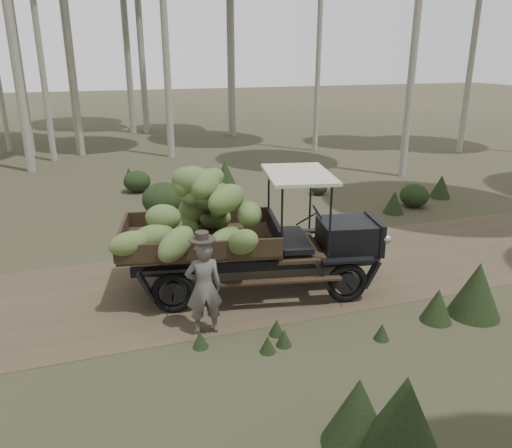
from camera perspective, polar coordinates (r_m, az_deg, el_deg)
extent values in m
plane|color=#473D2B|center=(10.52, -10.02, -7.58)|extent=(120.00, 120.00, 0.00)
cube|color=brown|center=(10.51, -10.02, -7.56)|extent=(70.00, 4.00, 0.01)
cube|color=black|center=(10.49, 10.28, -1.25)|extent=(1.26, 1.22, 0.59)
cube|color=black|center=(10.68, 13.32, -1.09)|extent=(0.32, 1.08, 0.67)
cube|color=black|center=(10.11, 2.12, -1.07)|extent=(0.38, 1.50, 0.59)
cube|color=#38281C|center=(10.03, -6.44, -2.02)|extent=(3.34, 2.49, 0.09)
cube|color=#38281C|center=(10.88, -6.58, 0.76)|extent=(2.98, 0.65, 0.35)
cube|color=#38281C|center=(9.05, -6.35, -3.06)|extent=(2.98, 0.65, 0.35)
cube|color=#38281C|center=(10.06, -15.10, -1.32)|extent=(0.44, 1.92, 0.35)
cube|color=beige|center=(9.85, 4.88, 5.67)|extent=(1.57, 2.04, 0.06)
cube|color=black|center=(10.63, -0.28, -3.03)|extent=(4.89, 1.07, 0.19)
cube|color=black|center=(9.88, 0.30, -4.80)|extent=(4.89, 1.07, 0.19)
torus|color=black|center=(11.44, 7.79, -2.96)|extent=(0.83, 0.30, 0.82)
torus|color=black|center=(9.93, 10.33, -6.64)|extent=(0.83, 0.30, 0.82)
torus|color=black|center=(11.09, -9.20, -3.77)|extent=(0.83, 0.30, 0.82)
torus|color=black|center=(9.52, -9.45, -7.77)|extent=(0.83, 0.30, 0.82)
sphere|color=beige|center=(11.12, 12.91, 0.04)|extent=(0.19, 0.19, 0.19)
sphere|color=beige|center=(10.27, 14.72, -1.71)|extent=(0.19, 0.19, 0.19)
ellipsoid|color=#5C753D|center=(9.48, -13.25, -2.17)|extent=(0.81, 0.59, 0.42)
ellipsoid|color=#5C753D|center=(10.08, -7.44, 1.66)|extent=(0.91, 0.98, 0.71)
ellipsoid|color=#5C753D|center=(10.09, -4.26, 3.55)|extent=(0.68, 0.82, 0.42)
ellipsoid|color=#5C753D|center=(9.79, -8.00, 4.69)|extent=(0.77, 0.98, 0.70)
ellipsoid|color=#5C753D|center=(10.62, -4.68, 0.66)|extent=(0.90, 0.91, 0.60)
ellipsoid|color=#5C753D|center=(9.49, -10.55, 0.76)|extent=(0.79, 0.66, 0.52)
ellipsoid|color=#5C753D|center=(9.48, -3.42, 2.87)|extent=(1.06, 0.92, 0.67)
ellipsoid|color=#5C753D|center=(9.78, -7.22, 5.13)|extent=(0.81, 0.69, 0.54)
ellipsoid|color=#5C753D|center=(9.99, -8.62, -0.28)|extent=(1.02, 0.78, 0.79)
ellipsoid|color=#5C753D|center=(9.56, -0.79, 1.11)|extent=(0.61, 0.76, 0.53)
ellipsoid|color=#5C753D|center=(9.84, -7.62, 3.70)|extent=(0.52, 0.94, 0.56)
ellipsoid|color=#5C753D|center=(9.69, -5.32, 5.03)|extent=(0.86, 0.73, 0.57)
ellipsoid|color=#5C753D|center=(9.40, -3.39, -1.77)|extent=(0.99, 0.80, 0.49)
ellipsoid|color=#5C753D|center=(10.10, -4.08, 2.23)|extent=(0.80, 0.94, 0.64)
ellipsoid|color=#5C753D|center=(9.90, -6.13, 3.34)|extent=(1.06, 0.81, 0.80)
ellipsoid|color=#5C753D|center=(9.60, -5.78, 4.55)|extent=(0.95, 1.06, 0.69)
ellipsoid|color=#5C753D|center=(9.21, -14.28, -2.20)|extent=(0.83, 0.52, 0.53)
ellipsoid|color=#5C753D|center=(10.39, -6.35, 2.44)|extent=(0.93, 0.91, 0.59)
ellipsoid|color=#5C753D|center=(9.63, -5.53, 3.50)|extent=(0.96, 0.74, 0.62)
ellipsoid|color=#5C753D|center=(9.64, -7.67, 4.97)|extent=(0.91, 0.91, 0.56)
ellipsoid|color=#5C753D|center=(9.40, -11.74, -1.63)|extent=(1.02, 0.66, 0.70)
ellipsoid|color=#5C753D|center=(8.95, -9.15, -2.27)|extent=(1.05, 0.87, 0.82)
ellipsoid|color=#5C753D|center=(8.98, -1.56, -2.08)|extent=(0.77, 0.99, 0.75)
imported|color=#5A5853|center=(8.61, -5.98, -7.25)|extent=(0.66, 0.46, 1.72)
cylinder|color=#352D25|center=(8.26, -6.19, -1.74)|extent=(0.49, 0.49, 0.02)
cylinder|color=#352D25|center=(8.24, -6.20, -1.37)|extent=(0.25, 0.25, 0.14)
ellipsoid|color=#233319|center=(17.37, 7.22, 4.10)|extent=(0.57, 0.57, 0.45)
cone|color=#233319|center=(18.72, -3.56, 5.93)|extent=(0.78, 0.78, 0.86)
cone|color=#233319|center=(17.95, 20.38, 4.05)|extent=(0.70, 0.70, 0.78)
cone|color=#233319|center=(15.74, 15.50, 2.42)|extent=(0.63, 0.63, 0.70)
ellipsoid|color=#233319|center=(18.03, -13.44, 4.79)|extent=(0.94, 0.94, 0.75)
cone|color=#233319|center=(15.98, -9.79, 2.70)|extent=(0.44, 0.44, 0.48)
cone|color=#233319|center=(19.97, -14.32, 5.61)|extent=(0.41, 0.41, 0.46)
cone|color=#233319|center=(10.11, 23.93, -6.83)|extent=(0.95, 0.95, 1.06)
cone|color=#233319|center=(6.42, 16.44, -20.86)|extent=(1.12, 1.12, 1.24)
cone|color=#233319|center=(6.65, 11.53, -20.31)|extent=(0.87, 0.87, 0.97)
ellipsoid|color=#233319|center=(16.58, 17.64, 3.12)|extent=(0.91, 0.91, 0.73)
ellipsoid|color=#233319|center=(15.09, -10.52, 2.78)|extent=(1.27, 1.27, 1.02)
cone|color=#233319|center=(9.73, 20.01, -8.69)|extent=(0.58, 0.58, 0.64)
cone|color=#233319|center=(14.31, 7.43, 0.49)|extent=(0.27, 0.27, 0.30)
cone|color=#233319|center=(13.41, -2.23, -0.63)|extent=(0.27, 0.27, 0.30)
cone|color=#233319|center=(8.83, 2.36, -11.67)|extent=(0.27, 0.27, 0.30)
cone|color=#233319|center=(8.54, -6.40, -12.96)|extent=(0.27, 0.27, 0.30)
cone|color=#233319|center=(14.40, 12.61, 0.31)|extent=(0.27, 0.27, 0.30)
cone|color=#233319|center=(8.38, 1.34, -13.54)|extent=(0.27, 0.27, 0.30)
cone|color=#233319|center=(10.29, 24.28, -8.78)|extent=(0.27, 0.27, 0.30)
cone|color=#233319|center=(8.96, 14.19, -11.83)|extent=(0.27, 0.27, 0.30)
cone|color=#233319|center=(14.24, 11.02, 0.21)|extent=(0.27, 0.27, 0.30)
cone|color=#233319|center=(14.16, 7.51, 0.29)|extent=(0.27, 0.27, 0.30)
cone|color=#233319|center=(8.55, 3.22, -12.82)|extent=(0.27, 0.27, 0.30)
cone|color=#233319|center=(13.20, -0.82, -0.95)|extent=(0.27, 0.27, 0.30)
cone|color=#233319|center=(13.65, -1.71, -0.28)|extent=(0.27, 0.27, 0.30)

